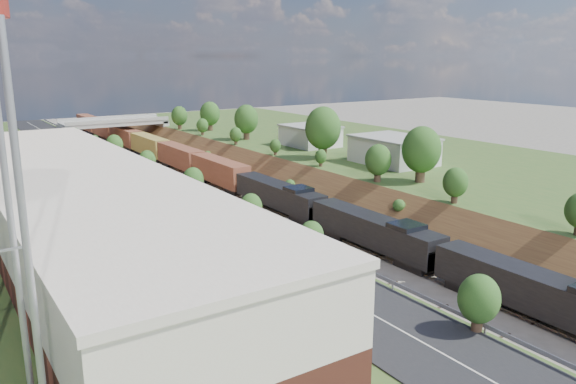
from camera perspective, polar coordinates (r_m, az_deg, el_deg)
name	(u,v)px	position (r m, az deg, el deg)	size (l,w,h in m)	color
platform_right	(400,165)	(103.60, 11.29, 2.74)	(44.00, 180.00, 5.00)	#335724
embankment_left	(170,215)	(80.33, -11.86, -2.28)	(7.07, 180.00, 7.07)	olive
embankment_right	(300,194)	(90.33, 1.20, -0.21)	(7.07, 180.00, 7.07)	olive
rail_left_track	(224,206)	(83.58, -6.51, -1.38)	(1.58, 180.00, 0.18)	gray
rail_right_track	(255,201)	(85.96, -3.42, -0.89)	(1.58, 180.00, 0.18)	gray
road	(137,184)	(77.65, -15.12, 0.84)	(8.00, 180.00, 0.10)	black
guardrail	(166,177)	(78.70, -12.27, 1.54)	(0.10, 171.00, 0.70)	#99999E
commercial_building	(78,208)	(53.00, -20.55, -1.58)	(14.30, 62.30, 7.00)	brown
overpass	(114,128)	(140.69, -17.21, 6.21)	(24.50, 8.30, 7.40)	gray
white_building_near	(393,151)	(90.64, 10.66, 4.12)	(9.00, 12.00, 4.00)	silver
white_building_far	(310,136)	(107.09, 2.26, 5.67)	(8.00, 10.00, 3.60)	silver
tree_right_large	(421,150)	(77.38, 13.41, 4.17)	(5.25, 5.25, 7.61)	#473323
tree_left_crest	(350,247)	(44.47, 6.27, -5.59)	(2.45, 2.45, 3.55)	#473323
freight_train	(184,158)	(109.15, -10.57, 3.42)	(3.18, 161.81, 4.72)	black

